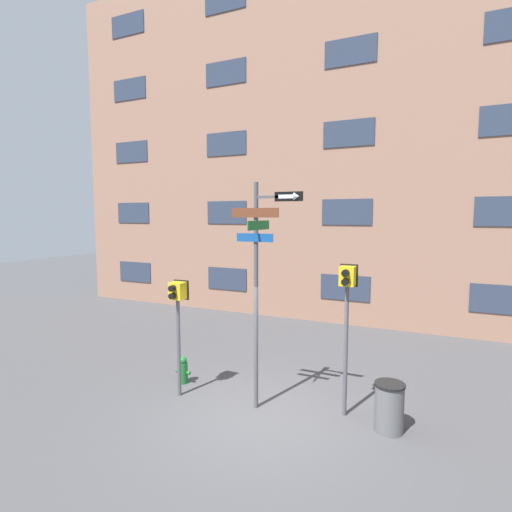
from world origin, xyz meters
TOP-DOWN VIEW (x-y plane):
  - ground_plane at (0.00, 0.00)m, footprint 60.00×60.00m
  - building_facade at (0.00, 7.66)m, footprint 24.00×0.63m
  - street_sign_pole at (-0.19, 0.35)m, footprint 1.46×0.99m
  - pedestrian_signal_left at (-2.01, 0.15)m, footprint 0.37×0.40m
  - pedestrian_signal_right at (1.45, 0.80)m, footprint 0.34×0.40m
  - fire_hydrant at (-2.31, 0.72)m, footprint 0.38×0.22m
  - trash_bin at (2.31, 0.55)m, footprint 0.54×0.54m

SIDE VIEW (x-z plane):
  - ground_plane at x=0.00m, z-range 0.00..0.00m
  - fire_hydrant at x=-2.31m, z-range -0.01..0.62m
  - trash_bin at x=2.31m, z-range 0.00..0.90m
  - pedestrian_signal_left at x=-2.01m, z-range 0.71..3.23m
  - pedestrian_signal_right at x=1.45m, z-range 0.79..3.77m
  - street_sign_pole at x=-0.19m, z-range 0.49..5.05m
  - building_facade at x=0.00m, z-range 0.00..13.44m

